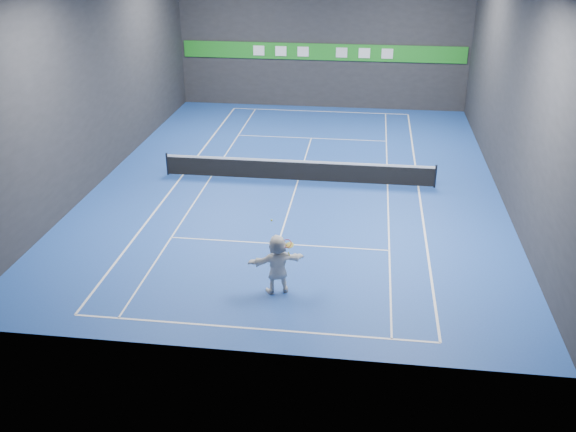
# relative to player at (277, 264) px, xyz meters

# --- Properties ---
(ground) EXTENTS (26.00, 26.00, 0.00)m
(ground) POSITION_rel_player_xyz_m (-0.46, 9.72, -1.01)
(ground) COLOR #1C429C
(ground) RESTS_ON ground
(wall_back) EXTENTS (18.00, 0.10, 9.00)m
(wall_back) POSITION_rel_player_xyz_m (-0.46, 22.72, 3.49)
(wall_back) COLOR #252527
(wall_back) RESTS_ON ground
(wall_front) EXTENTS (18.00, 0.10, 9.00)m
(wall_front) POSITION_rel_player_xyz_m (-0.46, -3.28, 3.49)
(wall_front) COLOR #252527
(wall_front) RESTS_ON ground
(wall_left) EXTENTS (0.10, 26.00, 9.00)m
(wall_left) POSITION_rel_player_xyz_m (-9.46, 9.72, 3.49)
(wall_left) COLOR #252527
(wall_left) RESTS_ON ground
(wall_right) EXTENTS (0.10, 26.00, 9.00)m
(wall_right) POSITION_rel_player_xyz_m (8.54, 9.72, 3.49)
(wall_right) COLOR #252527
(wall_right) RESTS_ON ground
(baseline_near) EXTENTS (10.98, 0.08, 0.01)m
(baseline_near) POSITION_rel_player_xyz_m (-0.46, -2.17, -1.00)
(baseline_near) COLOR white
(baseline_near) RESTS_ON ground
(baseline_far) EXTENTS (10.98, 0.08, 0.01)m
(baseline_far) POSITION_rel_player_xyz_m (-0.46, 21.61, -1.00)
(baseline_far) COLOR white
(baseline_far) RESTS_ON ground
(sideline_doubles_left) EXTENTS (0.08, 23.78, 0.01)m
(sideline_doubles_left) POSITION_rel_player_xyz_m (-5.95, 9.72, -1.00)
(sideline_doubles_left) COLOR white
(sideline_doubles_left) RESTS_ON ground
(sideline_doubles_right) EXTENTS (0.08, 23.78, 0.01)m
(sideline_doubles_right) POSITION_rel_player_xyz_m (5.03, 9.72, -1.00)
(sideline_doubles_right) COLOR white
(sideline_doubles_right) RESTS_ON ground
(sideline_singles_left) EXTENTS (0.06, 23.78, 0.01)m
(sideline_singles_left) POSITION_rel_player_xyz_m (-4.57, 9.72, -1.00)
(sideline_singles_left) COLOR white
(sideline_singles_left) RESTS_ON ground
(sideline_singles_right) EXTENTS (0.06, 23.78, 0.01)m
(sideline_singles_right) POSITION_rel_player_xyz_m (3.65, 9.72, -1.00)
(sideline_singles_right) COLOR white
(sideline_singles_right) RESTS_ON ground
(service_line_near) EXTENTS (8.23, 0.06, 0.01)m
(service_line_near) POSITION_rel_player_xyz_m (-0.46, 3.32, -1.00)
(service_line_near) COLOR white
(service_line_near) RESTS_ON ground
(service_line_far) EXTENTS (8.23, 0.06, 0.01)m
(service_line_far) POSITION_rel_player_xyz_m (-0.46, 16.12, -1.00)
(service_line_far) COLOR white
(service_line_far) RESTS_ON ground
(center_service_line) EXTENTS (0.06, 12.80, 0.01)m
(center_service_line) POSITION_rel_player_xyz_m (-0.46, 9.72, -1.00)
(center_service_line) COLOR white
(center_service_line) RESTS_ON ground
(player) EXTENTS (1.95, 1.25, 2.01)m
(player) POSITION_rel_player_xyz_m (0.00, 0.00, 0.00)
(player) COLOR white
(player) RESTS_ON ground
(tennis_ball) EXTENTS (0.07, 0.07, 0.07)m
(tennis_ball) POSITION_rel_player_xyz_m (-0.20, 0.15, 1.46)
(tennis_ball) COLOR yellow
(tennis_ball) RESTS_ON player
(tennis_net) EXTENTS (12.50, 0.10, 1.07)m
(tennis_net) POSITION_rel_player_xyz_m (-0.46, 9.72, -0.47)
(tennis_net) COLOR black
(tennis_net) RESTS_ON ground
(sponsor_banner) EXTENTS (17.64, 0.11, 1.00)m
(sponsor_banner) POSITION_rel_player_xyz_m (-0.46, 22.65, 2.49)
(sponsor_banner) COLOR #1D8820
(sponsor_banner) RESTS_ON wall_back
(tennis_racket) EXTENTS (0.49, 0.36, 0.65)m
(tennis_racket) POSITION_rel_player_xyz_m (0.32, 0.05, 0.68)
(tennis_racket) COLOR #B31413
(tennis_racket) RESTS_ON player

